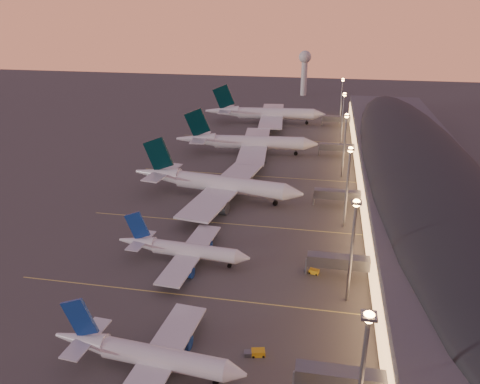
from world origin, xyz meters
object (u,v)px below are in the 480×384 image
airliner_narrow_north (183,250)px  baggage_tug_b (256,353)px  airliner_wide_near (216,183)px  baggage_tug_c (312,271)px  airliner_narrow_south (147,355)px  airliner_wide_far (265,114)px  radar_tower (305,66)px  airliner_wide_mid (247,142)px

airliner_narrow_north → baggage_tug_b: 40.94m
baggage_tug_b → airliner_wide_near: bearing=96.3°
airliner_wide_near → baggage_tug_c: bearing=-42.2°
airliner_narrow_south → baggage_tug_c: airliner_narrow_south is taller
airliner_narrow_south → airliner_narrow_north: bearing=102.3°
baggage_tug_c → baggage_tug_b: bearing=-89.6°
airliner_narrow_south → airliner_wide_near: size_ratio=0.61×
airliner_wide_near → airliner_wide_far: (2.50, 112.77, 0.41)m
radar_tower → airliner_narrow_south: bearing=-92.3°
baggage_tug_b → airliner_wide_mid: bearing=88.0°
airliner_wide_mid → baggage_tug_c: 104.04m
airliner_narrow_north → airliner_wide_near: size_ratio=0.58×
baggage_tug_b → baggage_tug_c: baggage_tug_b is taller
airliner_wide_far → radar_tower: (16.33, 91.77, 16.18)m
radar_tower → airliner_wide_near: bearing=-95.3°
airliner_narrow_north → airliner_wide_mid: 98.50m
airliner_wide_far → baggage_tug_b: bearing=-87.7°
airliner_wide_mid → airliner_narrow_south: bearing=-92.6°
airliner_narrow_north → radar_tower: bearing=90.4°
airliner_wide_far → radar_tower: bearing=75.0°
airliner_wide_far → radar_tower: radar_tower is taller
airliner_narrow_north → airliner_wide_far: 157.98m
airliner_wide_near → airliner_narrow_south: bearing=-76.4°
airliner_narrow_north → airliner_wide_far: size_ratio=0.54×
baggage_tug_b → baggage_tug_c: (9.74, 32.84, -0.05)m
airliner_wide_mid → radar_tower: bearing=78.9°
airliner_narrow_south → baggage_tug_b: airliner_narrow_south is taller
airliner_narrow_south → airliner_wide_near: 85.84m
airliner_narrow_north → radar_tower: size_ratio=1.15×
airliner_narrow_south → airliner_wide_near: (-7.16, 85.52, 1.67)m
airliner_wide_far → airliner_wide_near: bearing=-96.2°
airliner_narrow_north → baggage_tug_c: size_ratio=9.32×
airliner_wide_near → baggage_tug_b: 82.21m
airliner_narrow_north → airliner_wide_near: bearing=96.6°
airliner_narrow_north → airliner_wide_far: bearing=94.1°
airliner_wide_mid → baggage_tug_c: bearing=-75.5°
airliner_wide_far → baggage_tug_c: (33.81, -157.58, -5.18)m
radar_tower → airliner_wide_far: bearing=-100.1°
airliner_wide_near → airliner_wide_far: 112.80m
airliner_wide_near → baggage_tug_c: (36.31, -44.81, -4.77)m
airliner_narrow_south → airliner_narrow_north: size_ratio=1.04×
airliner_narrow_south → baggage_tug_b: (19.42, 7.87, -3.05)m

